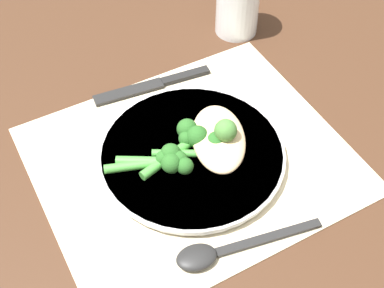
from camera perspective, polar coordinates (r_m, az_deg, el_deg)
ground_plane at (r=0.72m, az=0.00°, el=-1.72°), size 3.00×3.00×0.00m
placemat at (r=0.71m, az=0.00°, el=-1.62°), size 0.40×0.34×0.00m
plate at (r=0.71m, az=0.00°, el=-1.10°), size 0.25×0.25×0.01m
chicken_fillet at (r=0.70m, az=2.85°, el=0.62°), size 0.11×0.14×0.02m
pesto_dollop_primary at (r=0.68m, az=3.61°, el=1.46°), size 0.03×0.03×0.03m
broccoli_stalk_rear at (r=0.69m, az=1.86°, el=-0.41°), size 0.10×0.07×0.03m
broccoli_stalk_front at (r=0.70m, az=-0.53°, el=0.65°), size 0.11×0.05×0.03m
broccoli_stalk_left at (r=0.68m, az=-2.45°, el=-1.95°), size 0.09×0.07×0.02m
broccoli_stalk_right at (r=0.68m, az=-3.19°, el=-1.62°), size 0.10×0.06×0.03m
knife at (r=0.81m, az=-4.03°, el=6.36°), size 0.18×0.04×0.01m
spoon at (r=0.63m, az=2.46°, el=-11.45°), size 0.18×0.06×0.01m
water_glass at (r=0.89m, az=4.91°, el=14.86°), size 0.07×0.07×0.11m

